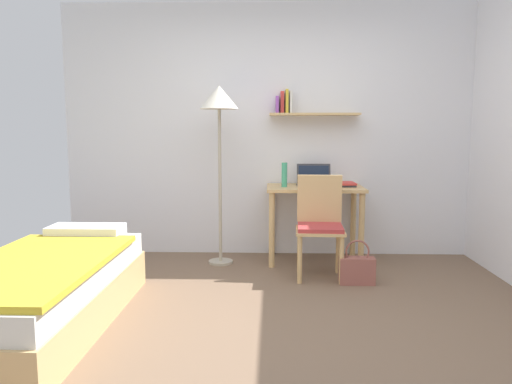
{
  "coord_description": "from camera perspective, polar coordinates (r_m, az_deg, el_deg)",
  "views": [
    {
      "loc": [
        -0.03,
        -3.08,
        1.31
      ],
      "look_at": [
        -0.15,
        0.51,
        0.85
      ],
      "focal_mm": 34.12,
      "sensor_mm": 36.0,
      "label": 1
    }
  ],
  "objects": [
    {
      "name": "bed",
      "position": [
        3.59,
        -23.45,
        -10.66
      ],
      "size": [
        0.85,
        1.92,
        0.54
      ],
      "color": "tan",
      "rests_on": "ground_plane"
    },
    {
      "name": "handbag",
      "position": [
        4.29,
        11.75,
        -8.86
      ],
      "size": [
        0.3,
        0.13,
        0.38
      ],
      "color": "#99564C",
      "rests_on": "ground_plane"
    },
    {
      "name": "water_bottle",
      "position": [
        4.76,
        3.34,
        2.03
      ],
      "size": [
        0.06,
        0.06,
        0.24
      ],
      "primitive_type": "cylinder",
      "color": "#42A87F",
      "rests_on": "desk"
    },
    {
      "name": "desk",
      "position": [
        4.85,
        6.9,
        -1.12
      ],
      "size": [
        0.94,
        0.57,
        0.75
      ],
      "color": "tan",
      "rests_on": "ground_plane"
    },
    {
      "name": "wall_back",
      "position": [
        5.11,
        2.34,
        7.21
      ],
      "size": [
        4.4,
        0.27,
        2.6
      ],
      "color": "white",
      "rests_on": "ground_plane"
    },
    {
      "name": "laptop",
      "position": [
        4.89,
        6.81,
        1.37
      ],
      "size": [
        0.34,
        0.23,
        0.22
      ],
      "color": "#2D2D33",
      "rests_on": "desk"
    },
    {
      "name": "standing_lamp",
      "position": [
        4.71,
        -4.33,
        9.72
      ],
      "size": [
        0.37,
        0.37,
        1.73
      ],
      "color": "#B2A893",
      "rests_on": "ground_plane"
    },
    {
      "name": "book_stack",
      "position": [
        4.9,
        10.63,
        0.91
      ],
      "size": [
        0.18,
        0.24,
        0.04
      ],
      "color": "#333338",
      "rests_on": "desk"
    },
    {
      "name": "desk_chair",
      "position": [
        4.38,
        7.49,
        -3.52
      ],
      "size": [
        0.44,
        0.42,
        0.9
      ],
      "color": "tan",
      "rests_on": "ground_plane"
    },
    {
      "name": "ground_plane",
      "position": [
        3.35,
        2.39,
        -15.73
      ],
      "size": [
        5.28,
        5.28,
        0.0
      ],
      "primitive_type": "plane",
      "color": "brown"
    }
  ]
}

